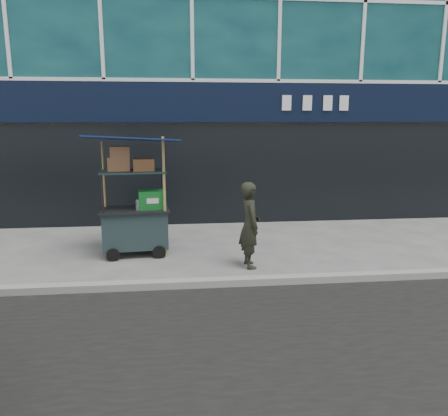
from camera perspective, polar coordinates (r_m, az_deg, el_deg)
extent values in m
plane|color=#5E5D59|center=(7.04, -2.56, -9.61)|extent=(80.00, 80.00, 0.00)
cube|color=gray|center=(6.83, -2.46, -9.75)|extent=(80.00, 0.18, 0.12)
cube|color=black|center=(10.42, -4.05, 13.57)|extent=(15.68, 0.06, 0.90)
cube|color=black|center=(10.54, -3.92, 4.29)|extent=(15.68, 0.04, 2.40)
cube|color=black|center=(8.44, -11.51, -2.67)|extent=(1.25, 0.81, 0.69)
cylinder|color=black|center=(8.20, -14.31, -5.97)|extent=(0.24, 0.07, 0.24)
cylinder|color=black|center=(8.20, -8.45, -5.73)|extent=(0.24, 0.07, 0.24)
cube|color=black|center=(8.36, -11.61, -0.23)|extent=(1.34, 0.89, 0.04)
cylinder|color=black|center=(8.02, -15.60, 1.64)|extent=(0.03, 0.03, 0.74)
cylinder|color=black|center=(8.01, -7.80, 1.96)|extent=(0.03, 0.03, 0.74)
cylinder|color=black|center=(8.60, -15.35, 2.32)|extent=(0.03, 0.03, 0.74)
cylinder|color=black|center=(8.60, -8.08, 2.62)|extent=(0.03, 0.03, 0.74)
cube|color=black|center=(8.24, -11.81, 4.70)|extent=(1.25, 0.81, 0.03)
cylinder|color=olive|center=(8.03, -7.78, 1.26)|extent=(0.05, 0.05, 2.23)
cylinder|color=olive|center=(8.63, -15.30, 1.34)|extent=(0.04, 0.04, 2.13)
cube|color=#0B1741|center=(8.19, -11.99, 8.83)|extent=(1.80, 1.35, 0.20)
cube|color=#0F621C|center=(8.28, -9.35, 1.10)|extent=(0.53, 0.39, 0.35)
cylinder|color=silver|center=(8.14, -11.22, 0.32)|extent=(0.07, 0.07, 0.20)
cylinder|color=#1746B2|center=(8.12, -11.25, 1.08)|extent=(0.03, 0.03, 0.02)
cube|color=brown|center=(8.28, -13.58, 5.62)|extent=(0.42, 0.34, 0.25)
cube|color=olive|center=(8.18, -10.45, 5.58)|extent=(0.40, 0.31, 0.22)
cube|color=brown|center=(8.24, -13.45, 7.16)|extent=(0.37, 0.29, 0.20)
imported|color=black|center=(7.53, 3.39, -2.22)|extent=(0.41, 0.58, 1.50)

